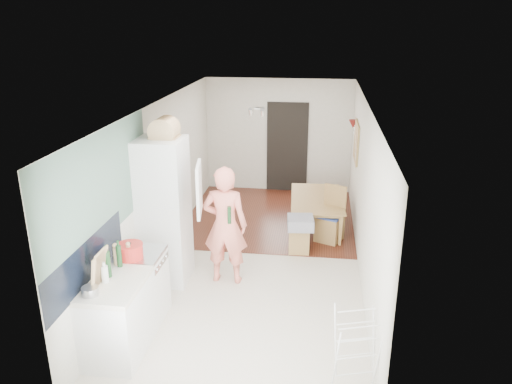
% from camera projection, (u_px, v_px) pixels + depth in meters
% --- Properties ---
extents(room_shell, '(3.20, 7.00, 2.50)m').
position_uv_depth(room_shell, '(258.00, 187.00, 7.68)').
color(room_shell, silver).
rests_on(room_shell, ground).
extents(floor, '(3.20, 7.00, 0.01)m').
position_uv_depth(floor, '(258.00, 260.00, 8.10)').
color(floor, beige).
rests_on(floor, ground).
extents(wood_floor_overlay, '(3.20, 3.30, 0.01)m').
position_uv_depth(wood_floor_overlay, '(270.00, 217.00, 9.82)').
color(wood_floor_overlay, '#552316').
rests_on(wood_floor_overlay, room_shell).
extents(sage_wall_panel, '(0.02, 3.00, 1.30)m').
position_uv_depth(sage_wall_panel, '(101.00, 187.00, 5.81)').
color(sage_wall_panel, slate).
rests_on(sage_wall_panel, room_shell).
extents(tile_splashback, '(0.02, 1.90, 0.50)m').
position_uv_depth(tile_splashback, '(87.00, 263.00, 5.53)').
color(tile_splashback, black).
rests_on(tile_splashback, room_shell).
extents(doorway_recess, '(0.90, 0.04, 2.00)m').
position_uv_depth(doorway_recess, '(287.00, 148.00, 10.99)').
color(doorway_recess, black).
rests_on(doorway_recess, room_shell).
extents(base_cabinet, '(0.60, 0.90, 0.86)m').
position_uv_depth(base_cabinet, '(118.00, 320.00, 5.73)').
color(base_cabinet, silver).
rests_on(base_cabinet, room_shell).
extents(worktop, '(0.62, 0.92, 0.06)m').
position_uv_depth(worktop, '(114.00, 285.00, 5.58)').
color(worktop, beige).
rests_on(worktop, room_shell).
extents(range_cooker, '(0.60, 0.60, 0.88)m').
position_uv_depth(range_cooker, '(141.00, 286.00, 6.43)').
color(range_cooker, silver).
rests_on(range_cooker, room_shell).
extents(cooker_top, '(0.60, 0.60, 0.04)m').
position_uv_depth(cooker_top, '(138.00, 254.00, 6.28)').
color(cooker_top, '#B5B5B7').
rests_on(cooker_top, room_shell).
extents(fridge_housing, '(0.66, 0.66, 2.15)m').
position_uv_depth(fridge_housing, '(164.00, 212.00, 7.17)').
color(fridge_housing, silver).
rests_on(fridge_housing, room_shell).
extents(fridge_door, '(0.14, 0.56, 0.70)m').
position_uv_depth(fridge_door, '(199.00, 189.00, 6.65)').
color(fridge_door, silver).
rests_on(fridge_door, room_shell).
extents(fridge_interior, '(0.02, 0.52, 0.66)m').
position_uv_depth(fridge_interior, '(183.00, 181.00, 6.97)').
color(fridge_interior, white).
rests_on(fridge_interior, room_shell).
extents(pinboard, '(0.03, 0.90, 0.70)m').
position_uv_depth(pinboard, '(356.00, 142.00, 9.16)').
color(pinboard, tan).
rests_on(pinboard, room_shell).
extents(pinboard_frame, '(0.00, 0.94, 0.74)m').
position_uv_depth(pinboard_frame, '(356.00, 142.00, 9.17)').
color(pinboard_frame, olive).
rests_on(pinboard_frame, room_shell).
extents(wall_sconce, '(0.18, 0.18, 0.16)m').
position_uv_depth(wall_sconce, '(353.00, 124.00, 9.71)').
color(wall_sconce, maroon).
rests_on(wall_sconce, room_shell).
extents(person, '(0.77, 0.51, 2.09)m').
position_uv_depth(person, '(225.00, 215.00, 7.13)').
color(person, '#F4806C').
rests_on(person, floor).
extents(dining_table, '(0.87, 1.46, 0.50)m').
position_uv_depth(dining_table, '(318.00, 215.00, 9.24)').
color(dining_table, olive).
rests_on(dining_table, floor).
extents(dining_chair, '(0.54, 0.54, 0.97)m').
position_uv_depth(dining_chair, '(330.00, 215.00, 8.63)').
color(dining_chair, olive).
rests_on(dining_chair, floor).
extents(stool, '(0.36, 0.36, 0.44)m').
position_uv_depth(stool, '(299.00, 240.00, 8.30)').
color(stool, olive).
rests_on(stool, floor).
extents(grey_drape, '(0.46, 0.46, 0.19)m').
position_uv_depth(grey_drape, '(300.00, 223.00, 8.17)').
color(grey_drape, gray).
rests_on(grey_drape, stool).
extents(drying_rack, '(0.52, 0.49, 0.83)m').
position_uv_depth(drying_rack, '(355.00, 351.00, 5.22)').
color(drying_rack, silver).
rests_on(drying_rack, floor).
extents(bread_bin, '(0.44, 0.42, 0.20)m').
position_uv_depth(bread_bin, '(164.00, 130.00, 6.85)').
color(bread_bin, tan).
rests_on(bread_bin, fridge_housing).
extents(red_casserole, '(0.33, 0.33, 0.19)m').
position_uv_depth(red_casserole, '(130.00, 251.00, 6.10)').
color(red_casserole, red).
rests_on(red_casserole, cooker_top).
extents(steel_pan, '(0.19, 0.19, 0.09)m').
position_uv_depth(steel_pan, '(90.00, 291.00, 5.31)').
color(steel_pan, '#B5B5B7').
rests_on(steel_pan, worktop).
extents(held_bottle, '(0.05, 0.05, 0.25)m').
position_uv_depth(held_bottle, '(229.00, 215.00, 6.94)').
color(held_bottle, '#183E1C').
rests_on(held_bottle, person).
extents(bottle_a, '(0.08, 0.08, 0.31)m').
position_uv_depth(bottle_a, '(108.00, 264.00, 5.64)').
color(bottle_a, '#183E1C').
rests_on(bottle_a, worktop).
extents(bottle_b, '(0.07, 0.07, 0.27)m').
position_uv_depth(bottle_b, '(119.00, 256.00, 5.88)').
color(bottle_b, '#183E1C').
rests_on(bottle_b, worktop).
extents(bottle_c, '(0.10, 0.10, 0.20)m').
position_uv_depth(bottle_c, '(105.00, 274.00, 5.55)').
color(bottle_c, silver).
rests_on(bottle_c, worktop).
extents(pepper_mill_front, '(0.06, 0.06, 0.19)m').
position_uv_depth(pepper_mill_front, '(129.00, 253.00, 6.03)').
color(pepper_mill_front, tan).
rests_on(pepper_mill_front, worktop).
extents(pepper_mill_back, '(0.07, 0.07, 0.22)m').
position_uv_depth(pepper_mill_back, '(116.00, 256.00, 5.93)').
color(pepper_mill_back, tan).
rests_on(pepper_mill_back, worktop).
extents(chopping_boards, '(0.12, 0.30, 0.40)m').
position_uv_depth(chopping_boards, '(99.00, 268.00, 5.47)').
color(chopping_boards, tan).
rests_on(chopping_boards, worktop).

